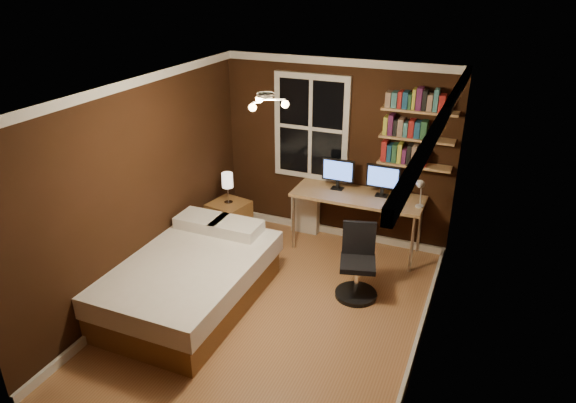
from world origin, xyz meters
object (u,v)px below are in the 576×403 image
at_px(bed, 187,279).
at_px(monitor_left, 338,174).
at_px(bedside_lamp, 228,188).
at_px(office_chair, 357,270).
at_px(desk_lamp, 420,193).
at_px(desk, 358,199).
at_px(radiator, 305,213).
at_px(monitor_right, 383,181).
at_px(nightstand, 230,222).

height_order(bed, monitor_left, monitor_left).
height_order(bedside_lamp, office_chair, bedside_lamp).
distance_m(bedside_lamp, desk_lamp, 2.52).
xyz_separation_m(desk, office_chair, (0.31, -1.03, -0.43)).
bearing_deg(desk, radiator, 164.19).
relative_size(radiator, monitor_right, 1.35).
xyz_separation_m(bed, monitor_right, (1.73, 2.01, 0.72)).
bearing_deg(bed, office_chair, 26.98).
xyz_separation_m(bedside_lamp, office_chair, (1.99, -0.56, -0.49)).
height_order(bed, desk_lamp, desk_lamp).
bearing_deg(bed, radiator, 73.95).
relative_size(nightstand, radiator, 1.01).
bearing_deg(nightstand, desk, 26.30).
distance_m(monitor_left, desk_lamp, 1.14).
bearing_deg(office_chair, desk, 91.47).
bearing_deg(office_chair, nightstand, 149.01).
bearing_deg(monitor_left, bedside_lamp, -157.91).
bearing_deg(bed, monitor_left, 60.64).
height_order(monitor_left, office_chair, monitor_left).
bearing_deg(monitor_left, bed, -119.19).
distance_m(radiator, desk_lamp, 1.83).
bearing_deg(desk_lamp, desk, 169.83).
height_order(bed, office_chair, office_chair).
bearing_deg(monitor_right, bedside_lamp, -164.27).
distance_m(bed, desk_lamp, 2.95).
bearing_deg(desk_lamp, radiator, 166.95).
relative_size(bed, nightstand, 3.52).
relative_size(monitor_left, office_chair, 0.49).
height_order(monitor_left, desk_lamp, desk_lamp).
bearing_deg(bed, bedside_lamp, 99.52).
relative_size(radiator, office_chair, 0.67).
distance_m(desk, monitor_left, 0.42).
relative_size(desk, monitor_right, 3.90).
bearing_deg(desk, monitor_right, 16.28).
distance_m(desk, monitor_right, 0.41).
relative_size(desk_lamp, office_chair, 0.49).
xyz_separation_m(bedside_lamp, radiator, (0.86, 0.70, -0.52)).
bearing_deg(monitor_left, desk_lamp, -11.65).
bearing_deg(radiator, desk_lamp, -13.05).
height_order(bed, bedside_lamp, bedside_lamp).
relative_size(nightstand, bedside_lamp, 1.37).
relative_size(monitor_left, desk_lamp, 1.00).
xyz_separation_m(radiator, office_chair, (1.13, -1.26, 0.03)).
distance_m(bed, desk, 2.44).
relative_size(monitor_right, desk_lamp, 1.00).
bearing_deg(bed, desk, 53.13).
height_order(bedside_lamp, desk_lamp, desk_lamp).
xyz_separation_m(desk, monitor_right, (0.29, 0.09, 0.27)).
bearing_deg(bedside_lamp, office_chair, -15.67).
height_order(desk_lamp, office_chair, desk_lamp).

